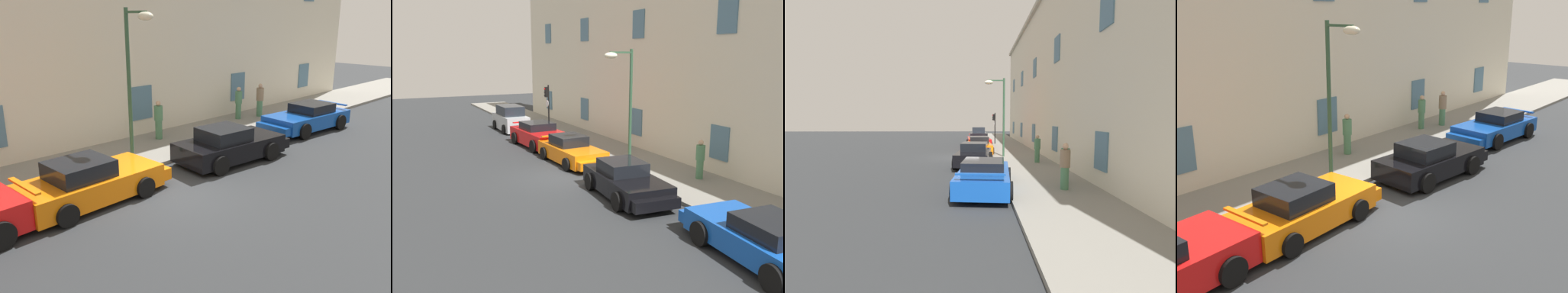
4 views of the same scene
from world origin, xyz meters
TOP-DOWN VIEW (x-y plane):
  - ground_plane at (0.00, 0.00)m, footprint 80.00×80.00m
  - sidewalk at (0.00, 4.07)m, footprint 60.00×3.67m
  - building_facade at (0.00, 7.55)m, footprint 41.23×3.80m
  - sportscar_red_lead at (-6.41, 1.29)m, footprint 5.07×2.48m
  - sportscar_yellow_flank at (-2.00, 1.30)m, footprint 4.73×2.21m
  - sportscar_white_middle at (3.78, 0.90)m, footprint 4.75×2.43m
  - sportscar_tail_end at (9.62, 1.38)m, footprint 5.01×2.44m
  - hatchback_parked at (-12.57, 1.31)m, footprint 3.90×1.82m
  - traffic_light at (-9.49, 2.94)m, footprint 0.44×0.36m
  - street_lamp at (0.61, 2.55)m, footprint 0.44×1.42m
  - pedestrian_bystander at (3.35, 4.80)m, footprint 0.53×0.53m

SIDE VIEW (x-z plane):
  - ground_plane at x=0.00m, z-range 0.00..0.00m
  - sidewalk at x=0.00m, z-range 0.00..0.14m
  - sportscar_yellow_flank at x=-2.00m, z-range -0.09..1.27m
  - sportscar_tail_end at x=9.62m, z-range -0.05..1.24m
  - sportscar_white_middle at x=3.78m, z-range -0.07..1.29m
  - sportscar_red_lead at x=-6.41m, z-range -0.07..1.34m
  - hatchback_parked at x=-12.57m, z-range -0.07..1.72m
  - pedestrian_bystander at x=3.35m, z-range 0.15..1.85m
  - traffic_light at x=-9.49m, z-range 0.73..3.96m
  - street_lamp at x=0.61m, z-range 1.20..6.66m
  - building_facade at x=0.00m, z-range 0.02..11.84m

